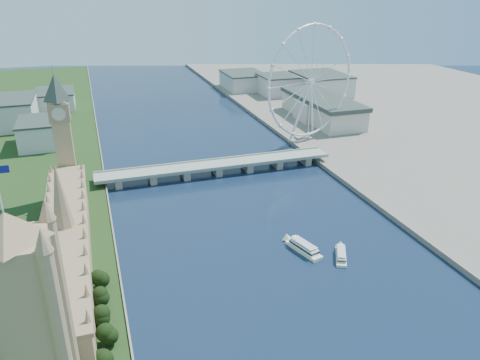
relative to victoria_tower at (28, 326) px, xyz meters
name	(u,v)px	position (x,y,z in m)	size (l,w,h in m)	color
victoria_tower	(28,326)	(0.00, 0.00, 0.00)	(28.16, 28.16, 112.00)	tan
parliament_range	(68,248)	(7.00, 115.00, -36.01)	(24.00, 200.00, 70.00)	tan
big_ben	(61,122)	(7.00, 223.00, 12.08)	(20.02, 20.02, 110.00)	tan
westminster_bridge	(217,167)	(135.00, 245.00, -47.86)	(220.00, 22.00, 9.50)	gray
london_eye	(311,82)	(254.98, 300.08, 13.03)	(113.60, 39.12, 124.30)	silver
county_hall	(321,121)	(310.00, 375.00, -54.49)	(54.00, 144.00, 35.00)	beige
city_skyline	(194,94)	(174.22, 505.08, -37.53)	(505.00, 280.00, 32.00)	beige
tour_boat_near	(304,251)	(153.15, 94.27, -54.49)	(8.24, 32.13, 7.12)	silver
tour_boat_far	(341,258)	(172.75, 79.45, -54.49)	(6.75, 26.59, 5.84)	silver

